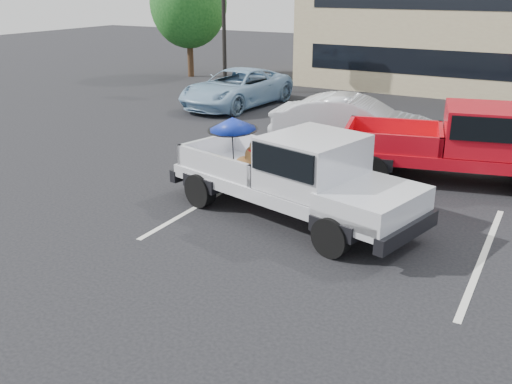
{
  "coord_description": "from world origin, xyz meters",
  "views": [
    {
      "loc": [
        3.89,
        -8.24,
        4.71
      ],
      "look_at": [
        -0.59,
        -0.12,
        1.3
      ],
      "focal_mm": 40.0,
      "sensor_mm": 36.0,
      "label": 1
    }
  ],
  "objects_px": {
    "silver_pickup": "(302,173)",
    "silver_sedan": "(354,124)",
    "blue_suv": "(237,88)",
    "red_pickup": "(472,141)",
    "tree_left": "(188,3)"
  },
  "relations": [
    {
      "from": "silver_pickup",
      "to": "tree_left",
      "type": "bearing_deg",
      "value": 146.03
    },
    {
      "from": "tree_left",
      "to": "blue_suv",
      "type": "distance_m",
      "value": 8.8
    },
    {
      "from": "silver_pickup",
      "to": "red_pickup",
      "type": "bearing_deg",
      "value": 72.88
    },
    {
      "from": "tree_left",
      "to": "silver_sedan",
      "type": "height_order",
      "value": "tree_left"
    },
    {
      "from": "red_pickup",
      "to": "blue_suv",
      "type": "distance_m",
      "value": 11.18
    },
    {
      "from": "silver_pickup",
      "to": "red_pickup",
      "type": "relative_size",
      "value": 0.97
    },
    {
      "from": "silver_pickup",
      "to": "red_pickup",
      "type": "xyz_separation_m",
      "value": [
        2.62,
        4.26,
        0.0
      ]
    },
    {
      "from": "tree_left",
      "to": "silver_pickup",
      "type": "relative_size",
      "value": 1.0
    },
    {
      "from": "silver_pickup",
      "to": "blue_suv",
      "type": "height_order",
      "value": "silver_pickup"
    },
    {
      "from": "silver_pickup",
      "to": "silver_sedan",
      "type": "distance_m",
      "value": 5.76
    },
    {
      "from": "tree_left",
      "to": "silver_pickup",
      "type": "xyz_separation_m",
      "value": [
        13.37,
        -15.09,
        -2.68
      ]
    },
    {
      "from": "tree_left",
      "to": "silver_pickup",
      "type": "height_order",
      "value": "tree_left"
    },
    {
      "from": "tree_left",
      "to": "blue_suv",
      "type": "xyz_separation_m",
      "value": [
        6.14,
        -5.55,
        -2.99
      ]
    },
    {
      "from": "silver_pickup",
      "to": "red_pickup",
      "type": "height_order",
      "value": "silver_pickup"
    },
    {
      "from": "red_pickup",
      "to": "silver_sedan",
      "type": "bearing_deg",
      "value": 145.02
    }
  ]
}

